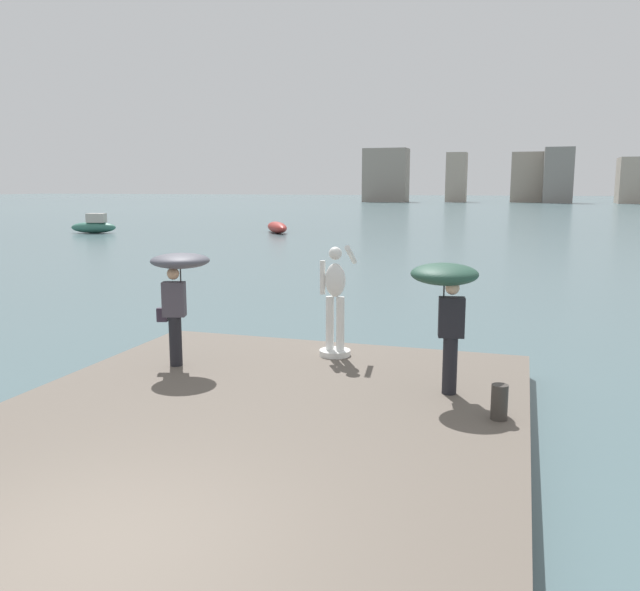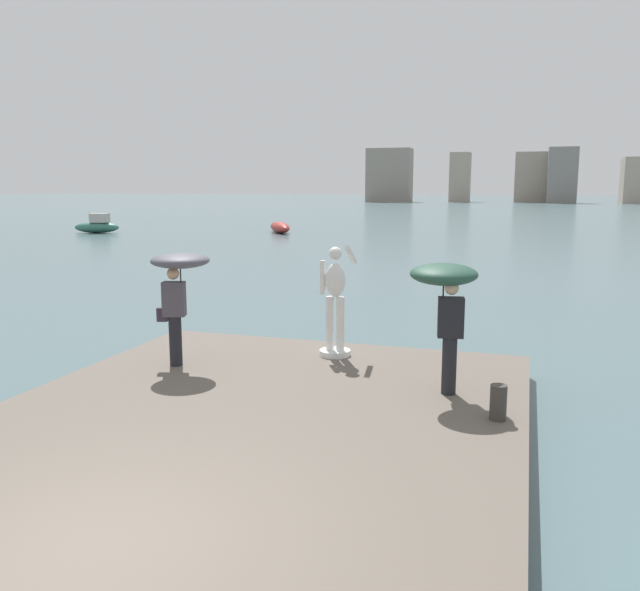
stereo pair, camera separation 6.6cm
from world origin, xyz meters
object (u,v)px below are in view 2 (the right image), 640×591
object	(u,v)px
statue_white_figure	(335,304)
onlooker_left	(178,277)
mooring_bollard	(498,402)
boat_rightward	(280,227)
boat_mid	(97,226)
onlooker_right	(445,290)

from	to	relation	value
statue_white_figure	onlooker_left	size ratio (longest dim) A/B	1.04
mooring_bollard	boat_rightward	xyz separation A→B (m)	(-17.61, 37.45, -0.23)
onlooker_left	boat_mid	bearing A→B (deg)	128.20
onlooker_right	boat_mid	bearing A→B (deg)	132.76
onlooker_left	boat_rightward	distance (m)	38.31
onlooker_right	statue_white_figure	bearing A→B (deg)	143.04
onlooker_left	boat_rightward	world-z (taller)	onlooker_left
mooring_bollard	boat_rightward	bearing A→B (deg)	115.18
onlooker_right	mooring_bollard	distance (m)	1.86
onlooker_left	mooring_bollard	world-z (taller)	onlooker_left
statue_white_figure	onlooker_right	size ratio (longest dim) A/B	1.03
statue_white_figure	onlooker_right	distance (m)	2.80
onlooker_left	onlooker_right	world-z (taller)	onlooker_right
mooring_bollard	onlooker_right	bearing A→B (deg)	132.23
onlooker_left	onlooker_right	bearing A→B (deg)	-2.52
statue_white_figure	boat_rightward	xyz separation A→B (m)	(-14.56, 34.86, -0.96)
mooring_bollard	boat_mid	size ratio (longest dim) A/B	0.14
statue_white_figure	onlooker_left	xyz separation A→B (m)	(-2.40, -1.44, 0.60)
boat_mid	statue_white_figure	bearing A→B (deg)	-47.92
mooring_bollard	boat_mid	xyz separation A→B (m)	(-30.58, 33.08, -0.09)
onlooker_left	mooring_bollard	xyz separation A→B (m)	(5.44, -1.15, -1.33)
statue_white_figure	onlooker_left	distance (m)	2.86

